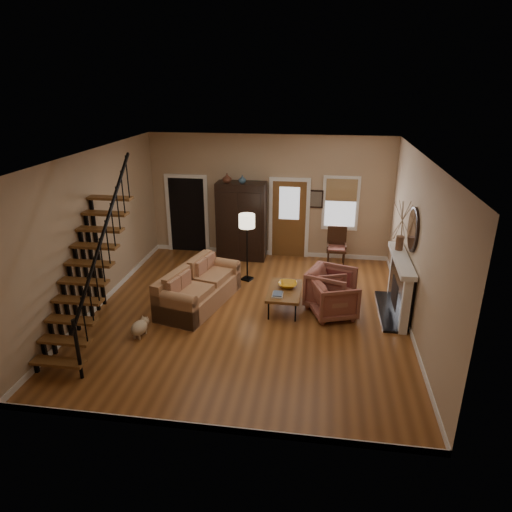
# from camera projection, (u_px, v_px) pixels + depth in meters

# --- Properties ---
(room) EXTENTS (7.00, 7.33, 3.30)m
(room) POSITION_uv_depth(u_px,v_px,m) (243.00, 220.00, 10.76)
(room) COLOR brown
(room) RESTS_ON ground
(staircase) EXTENTS (0.94, 2.80, 3.20)m
(staircase) POSITION_uv_depth(u_px,v_px,m) (85.00, 258.00, 8.22)
(staircase) COLOR brown
(staircase) RESTS_ON ground
(fireplace) EXTENTS (0.33, 1.95, 2.30)m
(fireplace) POSITION_uv_depth(u_px,v_px,m) (402.00, 281.00, 9.39)
(fireplace) COLOR black
(fireplace) RESTS_ON ground
(armoire) EXTENTS (1.30, 0.60, 2.10)m
(armoire) POSITION_uv_depth(u_px,v_px,m) (242.00, 221.00, 12.24)
(armoire) COLOR black
(armoire) RESTS_ON ground
(vase_a) EXTENTS (0.24, 0.24, 0.25)m
(vase_a) POSITION_uv_depth(u_px,v_px,m) (227.00, 178.00, 11.77)
(vase_a) COLOR #4C2619
(vase_a) RESTS_ON armoire
(vase_b) EXTENTS (0.20, 0.20, 0.21)m
(vase_b) POSITION_uv_depth(u_px,v_px,m) (242.00, 179.00, 11.72)
(vase_b) COLOR #334C60
(vase_b) RESTS_ON armoire
(sofa) EXTENTS (1.48, 2.39, 0.83)m
(sofa) POSITION_uv_depth(u_px,v_px,m) (199.00, 287.00, 9.87)
(sofa) COLOR #A4724A
(sofa) RESTS_ON ground
(coffee_table) EXTENTS (0.70, 1.19, 0.45)m
(coffee_table) POSITION_uv_depth(u_px,v_px,m) (284.00, 299.00, 9.73)
(coffee_table) COLOR brown
(coffee_table) RESTS_ON ground
(bowl) EXTENTS (0.40, 0.40, 0.10)m
(bowl) POSITION_uv_depth(u_px,v_px,m) (288.00, 285.00, 9.76)
(bowl) COLOR orange
(bowl) RESTS_ON coffee_table
(books) EXTENTS (0.22, 0.30, 0.06)m
(books) POSITION_uv_depth(u_px,v_px,m) (278.00, 294.00, 9.38)
(books) COLOR beige
(books) RESTS_ON coffee_table
(armchair_left) EXTENTS (1.09, 1.07, 0.78)m
(armchair_left) POSITION_uv_depth(u_px,v_px,m) (334.00, 299.00, 9.39)
(armchair_left) COLOR maroon
(armchair_left) RESTS_ON ground
(armchair_right) EXTENTS (1.18, 1.17, 0.85)m
(armchair_right) POSITION_uv_depth(u_px,v_px,m) (331.00, 288.00, 9.78)
(armchair_right) COLOR maroon
(armchair_right) RESTS_ON ground
(floor_lamp) EXTENTS (0.50, 0.50, 1.67)m
(floor_lamp) POSITION_uv_depth(u_px,v_px,m) (247.00, 248.00, 10.93)
(floor_lamp) COLOR black
(floor_lamp) RESTS_ON ground
(side_chair) EXTENTS (0.54, 0.54, 1.02)m
(side_chair) POSITION_uv_depth(u_px,v_px,m) (336.00, 247.00, 11.90)
(side_chair) COLOR #351E11
(side_chair) RESTS_ON ground
(dog) EXTENTS (0.34, 0.49, 0.33)m
(dog) POSITION_uv_depth(u_px,v_px,m) (139.00, 329.00, 8.70)
(dog) COLOR #D0B58E
(dog) RESTS_ON ground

